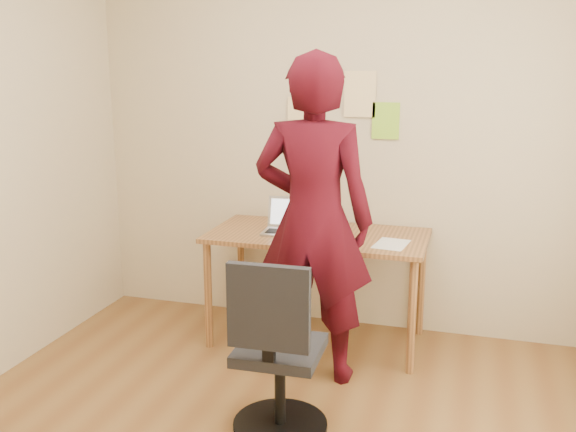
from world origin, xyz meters
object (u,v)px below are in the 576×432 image
(laptop, at_px, (287,224))
(person, at_px, (313,220))
(phone, at_px, (333,242))
(office_chair, at_px, (277,361))
(desk, at_px, (318,246))

(laptop, distance_m, person, 0.57)
(person, bearing_deg, phone, -101.63)
(office_chair, relative_size, person, 0.49)
(phone, height_order, person, person)
(laptop, relative_size, person, 0.16)
(laptop, bearing_deg, person, -61.19)
(phone, height_order, office_chair, office_chair)
(laptop, bearing_deg, phone, -31.14)
(desk, height_order, laptop, laptop)
(phone, relative_size, person, 0.06)
(desk, height_order, office_chair, office_chair)
(desk, distance_m, office_chair, 1.18)
(laptop, height_order, person, person)
(phone, xyz_separation_m, office_chair, (-0.06, -0.96, -0.35))
(laptop, relative_size, phone, 2.64)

